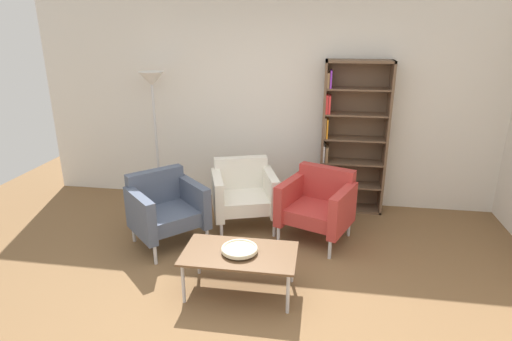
{
  "coord_description": "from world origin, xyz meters",
  "views": [
    {
      "loc": [
        0.58,
        -2.97,
        2.29
      ],
      "look_at": [
        -0.03,
        0.84,
        0.95
      ],
      "focal_mm": 29.56,
      "sensor_mm": 36.0,
      "label": 1
    }
  ],
  "objects": [
    {
      "name": "bookshelf_tall",
      "position": [
        0.93,
        2.26,
        0.92
      ],
      "size": [
        0.8,
        0.3,
        1.9
      ],
      "color": "brown",
      "rests_on": "ground_plane"
    },
    {
      "name": "coffee_table_low",
      "position": [
        -0.08,
        0.21,
        0.37
      ],
      "size": [
        1.0,
        0.56,
        0.4
      ],
      "color": "brown",
      "rests_on": "ground_plane"
    },
    {
      "name": "plaster_back_panel",
      "position": [
        0.0,
        2.46,
        1.45
      ],
      "size": [
        6.4,
        0.12,
        2.9
      ],
      "primitive_type": "cube",
      "color": "silver",
      "rests_on": "ground_plane"
    },
    {
      "name": "decorative_bowl",
      "position": [
        -0.08,
        0.21,
        0.43
      ],
      "size": [
        0.32,
        0.32,
        0.05
      ],
      "color": "beige",
      "rests_on": "coffee_table_low"
    },
    {
      "name": "armchair_by_bookshelf",
      "position": [
        -1.05,
        1.0,
        0.41
      ],
      "size": [
        0.95,
        0.95,
        0.78
      ],
      "rotation": [
        0.0,
        0.0,
        0.79
      ],
      "color": "#4C566B",
      "rests_on": "ground_plane"
    },
    {
      "name": "ground_plane",
      "position": [
        0.0,
        0.0,
        0.0
      ],
      "size": [
        8.32,
        8.32,
        0.0
      ],
      "primitive_type": "plane",
      "color": "brown"
    },
    {
      "name": "armchair_near_window",
      "position": [
        -0.3,
        1.56,
        0.41
      ],
      "size": [
        0.88,
        0.84,
        0.78
      ],
      "rotation": [
        0.0,
        0.0,
        0.32
      ],
      "color": "white",
      "rests_on": "ground_plane"
    },
    {
      "name": "armchair_corner_red",
      "position": [
        0.58,
        1.36,
        0.41
      ],
      "size": [
        0.9,
        0.87,
        0.78
      ],
      "rotation": [
        0.0,
        0.0,
        -0.38
      ],
      "color": "#B73833",
      "rests_on": "ground_plane"
    },
    {
      "name": "floor_lamp_torchiere",
      "position": [
        -1.54,
        2.07,
        1.45
      ],
      "size": [
        0.32,
        0.32,
        1.74
      ],
      "color": "silver",
      "rests_on": "ground_plane"
    }
  ]
}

